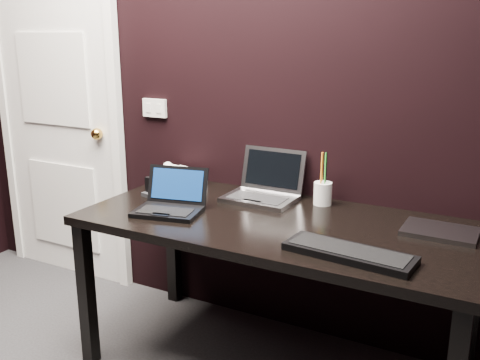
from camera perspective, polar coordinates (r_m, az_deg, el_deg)
The scene contains 11 objects.
wall_back at distance 2.69m, azimuth 1.74°, elevation 10.69°, with size 4.00×4.00×0.00m, color black.
door at distance 3.51m, azimuth -18.81°, elevation 6.78°, with size 0.99×0.10×2.14m.
wall_switch at distance 3.02m, azimuth -9.09°, elevation 7.59°, with size 0.15×0.02×0.10m.
desk at distance 2.35m, azimuth 3.87°, elevation -6.03°, with size 1.70×0.80×0.74m.
netbook at distance 2.43m, azimuth -7.43°, elevation -2.50°, with size 0.34×0.31×0.19m.
silver_laptop at distance 2.59m, azimuth 2.51°, elevation -1.11°, with size 0.34×0.30×0.23m.
ext_keyboard at distance 1.98m, azimuth 11.55°, elevation -7.60°, with size 0.48×0.21×0.03m.
closed_laptop at distance 2.30m, azimuth 20.56°, elevation -5.16°, with size 0.29×0.21×0.02m.
desk_phone at distance 2.85m, azimuth -6.26°, elevation 0.36°, with size 0.25×0.22×0.12m.
mobile_phone at distance 2.68m, azimuth -9.68°, elevation -0.97°, with size 0.06×0.06×0.09m.
pen_cup at distance 2.54m, azimuth 8.82°, elevation -1.32°, with size 0.10×0.10×0.25m.
Camera 1 is at (1.18, -0.60, 1.52)m, focal length 40.00 mm.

